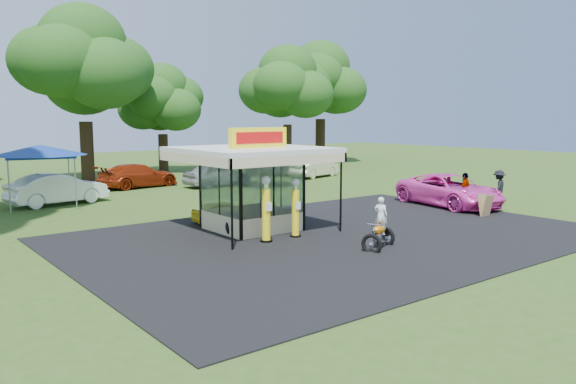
% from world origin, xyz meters
% --- Properties ---
extents(ground, '(120.00, 120.00, 0.00)m').
position_xyz_m(ground, '(0.00, 0.00, 0.00)').
color(ground, '#2F4D18').
rests_on(ground, ground).
extents(asphalt_apron, '(20.00, 14.00, 0.04)m').
position_xyz_m(asphalt_apron, '(0.00, 2.00, 0.02)').
color(asphalt_apron, black).
rests_on(asphalt_apron, ground).
extents(gas_station_kiosk, '(5.40, 5.40, 4.18)m').
position_xyz_m(gas_station_kiosk, '(-2.00, 4.99, 1.78)').
color(gas_station_kiosk, white).
rests_on(gas_station_kiosk, ground).
extents(gas_pump_left, '(0.46, 0.46, 2.47)m').
position_xyz_m(gas_pump_left, '(-2.88, 2.76, 1.18)').
color(gas_pump_left, black).
rests_on(gas_pump_left, ground).
extents(gas_pump_right, '(0.43, 0.43, 2.29)m').
position_xyz_m(gas_pump_right, '(-1.49, 2.78, 1.10)').
color(gas_pump_right, black).
rests_on(gas_pump_right, ground).
extents(motorcycle, '(1.67, 1.26, 1.89)m').
position_xyz_m(motorcycle, '(-0.28, -0.43, 0.74)').
color(motorcycle, black).
rests_on(motorcycle, ground).
extents(spare_tires, '(0.86, 0.67, 0.69)m').
position_xyz_m(spare_tires, '(-3.25, 4.41, 0.34)').
color(spare_tires, black).
rests_on(spare_tires, ground).
extents(a_frame_sign, '(0.59, 0.54, 1.05)m').
position_xyz_m(a_frame_sign, '(8.24, 0.91, 0.53)').
color(a_frame_sign, '#593819').
rests_on(a_frame_sign, ground).
extents(kiosk_car, '(2.82, 1.13, 0.96)m').
position_xyz_m(kiosk_car, '(-2.00, 7.20, 0.48)').
color(kiosk_car, yellow).
rests_on(kiosk_car, ground).
extents(pink_sedan, '(3.74, 6.35, 1.66)m').
position_xyz_m(pink_sedan, '(9.56, 3.84, 0.83)').
color(pink_sedan, '#FF45C1').
rests_on(pink_sedan, ground).
extents(spectator_east_a, '(1.33, 1.02, 1.82)m').
position_xyz_m(spectator_east_a, '(12.14, 2.64, 0.91)').
color(spectator_east_a, black).
rests_on(spectator_east_a, ground).
extents(spectator_east_b, '(1.15, 0.75, 1.82)m').
position_xyz_m(spectator_east_b, '(9.50, 2.89, 0.91)').
color(spectator_east_b, gray).
rests_on(spectator_east_b, ground).
extents(bg_car_a, '(5.26, 2.57, 1.66)m').
position_xyz_m(bg_car_a, '(-6.25, 16.91, 0.83)').
color(bg_car_a, white).
rests_on(bg_car_a, ground).
extents(bg_car_b, '(5.64, 3.00, 1.56)m').
position_xyz_m(bg_car_b, '(0.06, 21.26, 0.78)').
color(bg_car_b, '#94270B').
rests_on(bg_car_b, ground).
extents(bg_car_c, '(4.81, 2.24, 1.60)m').
position_xyz_m(bg_car_c, '(4.49, 18.60, 0.80)').
color(bg_car_c, '#A5A4A9').
rests_on(bg_car_c, ground).
extents(bg_car_d, '(6.12, 5.25, 1.56)m').
position_xyz_m(bg_car_d, '(11.89, 21.60, 0.78)').
color(bg_car_d, '#58595B').
rests_on(bg_car_d, ground).
extents(bg_car_e, '(4.84, 2.79, 1.51)m').
position_xyz_m(bg_car_e, '(13.37, 18.96, 0.75)').
color(bg_car_e, beige).
rests_on(bg_car_e, ground).
extents(tent_west, '(4.58, 4.58, 3.20)m').
position_xyz_m(tent_west, '(-7.14, 16.53, 2.89)').
color(tent_west, gray).
rests_on(tent_west, ground).
extents(tent_east, '(4.53, 4.53, 3.17)m').
position_xyz_m(tent_east, '(6.87, 16.57, 2.87)').
color(tent_east, gray).
rests_on(tent_east, ground).
extents(oak_far_c, '(10.27, 10.27, 12.11)m').
position_xyz_m(oak_far_c, '(-1.46, 26.50, 7.68)').
color(oak_far_c, black).
rests_on(oak_far_c, ground).
extents(oak_far_d, '(7.42, 7.42, 8.84)m').
position_xyz_m(oak_far_d, '(5.98, 29.87, 5.63)').
color(oak_far_d, black).
rests_on(oak_far_d, ground).
extents(oak_far_e, '(9.15, 9.15, 10.89)m').
position_xyz_m(oak_far_e, '(17.31, 27.47, 6.95)').
color(oak_far_e, black).
rests_on(oak_far_e, ground).
extents(oak_far_f, '(9.96, 9.96, 12.00)m').
position_xyz_m(oak_far_f, '(23.43, 29.86, 7.70)').
color(oak_far_f, black).
rests_on(oak_far_f, ground).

